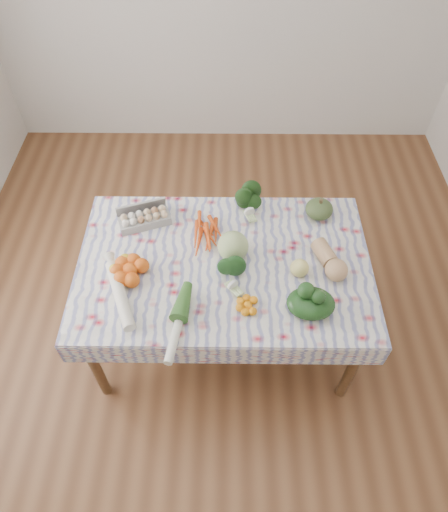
% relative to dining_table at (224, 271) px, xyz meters
% --- Properties ---
extents(ground, '(4.50, 4.50, 0.00)m').
position_rel_dining_table_xyz_m(ground, '(0.00, 0.00, -0.68)').
color(ground, brown).
rests_on(ground, ground).
extents(dining_table, '(1.60, 1.00, 0.75)m').
position_rel_dining_table_xyz_m(dining_table, '(0.00, 0.00, 0.00)').
color(dining_table, brown).
rests_on(dining_table, ground).
extents(tablecloth, '(1.66, 1.06, 0.01)m').
position_rel_dining_table_xyz_m(tablecloth, '(0.00, 0.00, 0.08)').
color(tablecloth, silver).
rests_on(tablecloth, dining_table).
extents(egg_carton, '(0.33, 0.21, 0.08)m').
position_rel_dining_table_xyz_m(egg_carton, '(-0.48, 0.29, 0.12)').
color(egg_carton, '#A3A39E').
rests_on(egg_carton, tablecloth).
extents(carrot_bunch, '(0.25, 0.23, 0.04)m').
position_rel_dining_table_xyz_m(carrot_bunch, '(-0.11, 0.19, 0.11)').
color(carrot_bunch, '#E24F16').
rests_on(carrot_bunch, tablecloth).
extents(kale_bunch, '(0.21, 0.20, 0.15)m').
position_rel_dining_table_xyz_m(kale_bunch, '(0.14, 0.41, 0.16)').
color(kale_bunch, '#1A3B13').
rests_on(kale_bunch, tablecloth).
extents(kabocha_squash, '(0.18, 0.18, 0.11)m').
position_rel_dining_table_xyz_m(kabocha_squash, '(0.57, 0.38, 0.14)').
color(kabocha_squash, '#43582C').
rests_on(kabocha_squash, tablecloth).
extents(cabbage, '(0.19, 0.19, 0.17)m').
position_rel_dining_table_xyz_m(cabbage, '(0.05, 0.05, 0.17)').
color(cabbage, '#A4BD75').
rests_on(cabbage, tablecloth).
extents(butternut_squash, '(0.21, 0.30, 0.13)m').
position_rel_dining_table_xyz_m(butternut_squash, '(0.59, -0.02, 0.15)').
color(butternut_squash, tan).
rests_on(butternut_squash, tablecloth).
extents(orange_cluster, '(0.35, 0.35, 0.09)m').
position_rel_dining_table_xyz_m(orange_cluster, '(-0.51, -0.09, 0.13)').
color(orange_cluster, '#DA5712').
rests_on(orange_cluster, tablecloth).
extents(broccoli, '(0.22, 0.22, 0.11)m').
position_rel_dining_table_xyz_m(broccoli, '(0.02, -0.14, 0.14)').
color(broccoli, '#1A4619').
rests_on(broccoli, tablecloth).
extents(mandarin_cluster, '(0.17, 0.17, 0.05)m').
position_rel_dining_table_xyz_m(mandarin_cluster, '(0.13, -0.30, 0.11)').
color(mandarin_cluster, orange).
rests_on(mandarin_cluster, tablecloth).
extents(grapefruit, '(0.13, 0.13, 0.10)m').
position_rel_dining_table_xyz_m(grapefruit, '(0.41, -0.07, 0.14)').
color(grapefruit, '#E8DE76').
rests_on(grapefruit, tablecloth).
extents(spinach_bag, '(0.27, 0.22, 0.11)m').
position_rel_dining_table_xyz_m(spinach_bag, '(0.45, -0.31, 0.14)').
color(spinach_bag, '#143312').
rests_on(spinach_bag, tablecloth).
extents(daikon, '(0.23, 0.45, 0.07)m').
position_rel_dining_table_xyz_m(daikon, '(-0.55, -0.25, 0.12)').
color(daikon, silver).
rests_on(daikon, tablecloth).
extents(leek, '(0.12, 0.44, 0.05)m').
position_rel_dining_table_xyz_m(leek, '(-0.23, -0.41, 0.11)').
color(leek, silver).
rests_on(leek, tablecloth).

